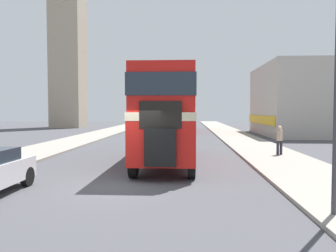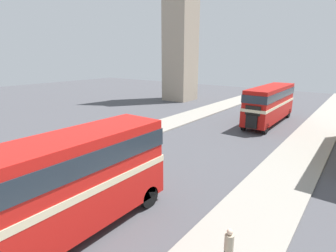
# 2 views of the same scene
# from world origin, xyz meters

# --- Properties ---
(double_decker_bus) EXTENTS (2.45, 9.29, 4.22)m
(double_decker_bus) POSITION_xyz_m (1.23, 4.97, 2.51)
(double_decker_bus) COLOR red
(double_decker_bus) RESTS_ON ground_plane
(bus_distant) EXTENTS (2.41, 10.59, 4.02)m
(bus_distant) POSITION_xyz_m (1.84, 28.83, 2.41)
(bus_distant) COLOR #B2140F
(bus_distant) RESTS_ON ground_plane
(pedestrian_walking) EXTENTS (0.32, 0.32, 1.56)m
(pedestrian_walking) POSITION_xyz_m (7.11, 7.14, 1.00)
(pedestrian_walking) COLOR #282833
(pedestrian_walking) RESTS_ON sidewalk_right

